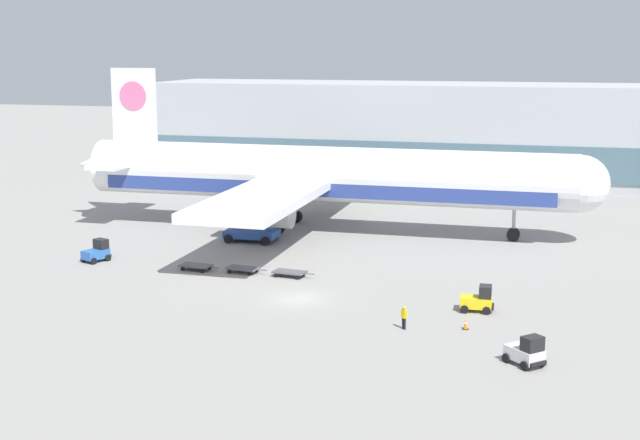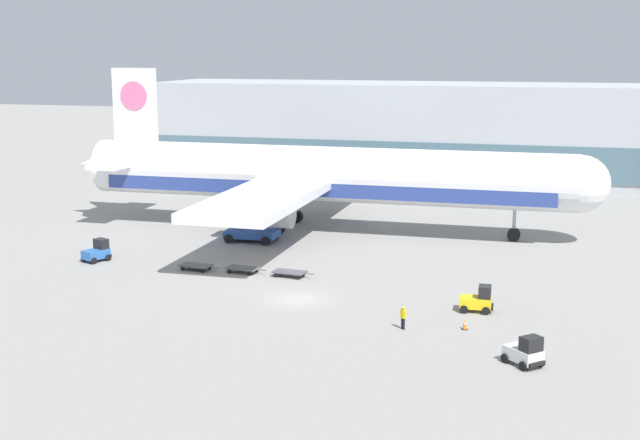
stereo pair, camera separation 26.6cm
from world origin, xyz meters
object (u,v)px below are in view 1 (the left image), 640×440
airplane_main (317,176)px  baggage_tug_foreground (479,300)px  traffic_cone_near (466,324)px  baggage_dolly_second (243,268)px  baggage_tug_far (97,252)px  baggage_dolly_lead (196,266)px  baggage_tug_mid (526,352)px  ground_crew_near (404,316)px  baggage_dolly_third (290,272)px  scissor_lift_loader (252,222)px

airplane_main → baggage_tug_foreground: airplane_main is taller
traffic_cone_near → baggage_dolly_second: bearing=152.3°
baggage_tug_far → baggage_dolly_lead: (10.05, -0.68, -0.49)m
baggage_tug_far → baggage_dolly_lead: 10.08m
baggage_tug_far → baggage_tug_mid: bearing=-91.0°
ground_crew_near → baggage_dolly_second: bearing=-179.3°
baggage_dolly_lead → baggage_tug_mid: bearing=-23.4°
baggage_dolly_second → baggage_dolly_third: bearing=4.0°
baggage_tug_foreground → airplane_main: bearing=124.7°
baggage_dolly_lead → baggage_dolly_third: 8.61m
baggage_dolly_lead → baggage_dolly_second: size_ratio=1.00×
airplane_main → ground_crew_near: bearing=-64.5°
airplane_main → scissor_lift_loader: 9.50m
baggage_tug_foreground → baggage_tug_mid: bearing=-72.5°
baggage_dolly_second → traffic_cone_near: size_ratio=4.81×
baggage_tug_foreground → baggage_dolly_second: (-20.84, 6.17, -0.49)m
baggage_dolly_lead → baggage_dolly_second: bearing=9.0°
baggage_dolly_second → ground_crew_near: (16.24, -11.82, 0.59)m
airplane_main → baggage_dolly_third: (2.97, -19.62, -5.45)m
baggage_dolly_third → scissor_lift_loader: bearing=128.8°
baggage_tug_foreground → traffic_cone_near: (-0.45, -4.54, -0.49)m
baggage_tug_mid → baggage_tug_far: same height
baggage_tug_far → traffic_cone_near: bearing=-84.9°
baggage_tug_foreground → baggage_dolly_lead: size_ratio=0.67×
baggage_dolly_lead → traffic_cone_near: (24.68, -10.53, -0.00)m
baggage_dolly_second → baggage_dolly_third: size_ratio=1.00×
airplane_main → baggage_dolly_lead: bearing=-106.0°
baggage_tug_far → baggage_dolly_third: bearing=-69.1°
baggage_dolly_lead → airplane_main: bearing=80.5°
airplane_main → baggage_dolly_second: (-1.35, -19.43, -5.45)m
baggage_tug_foreground → baggage_dolly_lead: 25.84m
baggage_dolly_third → traffic_cone_near: bearing=-26.6°
baggage_tug_foreground → baggage_dolly_lead: baggage_tug_foreground is taller
scissor_lift_loader → baggage_tug_mid: bearing=-45.8°
ground_crew_near → traffic_cone_near: ground_crew_near is taller
ground_crew_near → airplane_main: bearing=152.2°
scissor_lift_loader → baggage_tug_mid: (28.30, -29.18, -1.10)m
baggage_tug_far → traffic_cone_near: baggage_tug_far is taller
airplane_main → baggage_dolly_third: bearing=-81.3°
baggage_tug_mid → ground_crew_near: bearing=-167.1°
baggage_tug_mid → baggage_dolly_lead: (-29.06, 16.73, -0.49)m
airplane_main → scissor_lift_loader: (-4.89, -7.16, -3.87)m
traffic_cone_near → scissor_lift_loader: bearing=136.2°
scissor_lift_loader → traffic_cone_near: 33.21m
baggage_tug_far → traffic_cone_near: size_ratio=3.56×
traffic_cone_near → baggage_tug_mid: bearing=-54.8°
baggage_tug_foreground → baggage_dolly_third: 17.58m
airplane_main → baggage_dolly_second: size_ratio=15.41×
baggage_tug_foreground → ground_crew_near: 7.29m
ground_crew_near → baggage_tug_foreground: bearing=87.6°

